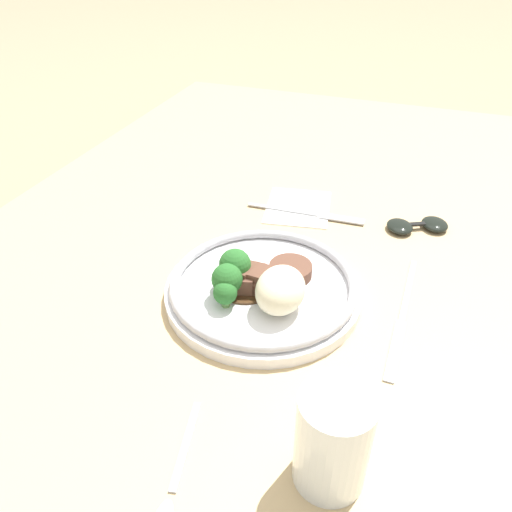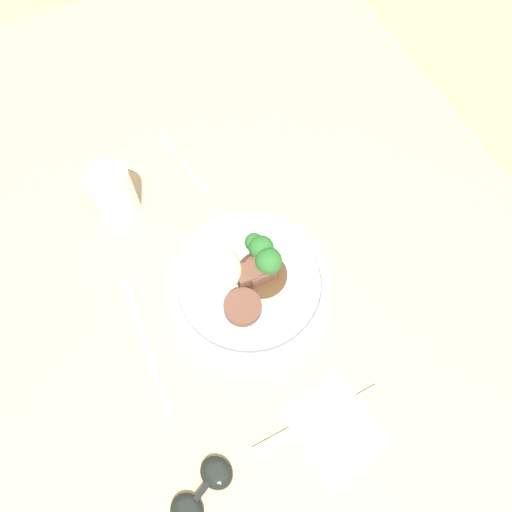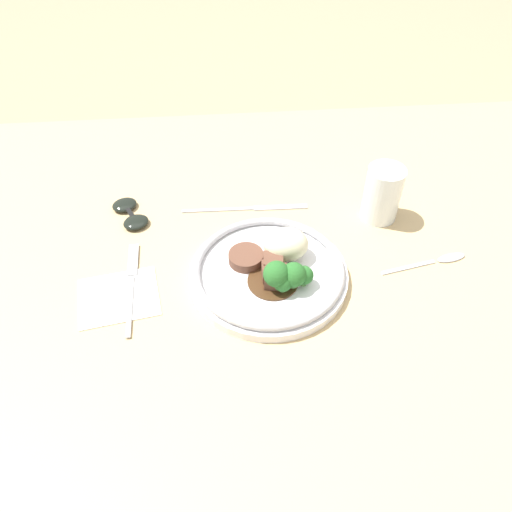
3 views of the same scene
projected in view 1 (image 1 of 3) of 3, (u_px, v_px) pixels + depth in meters
ground_plane at (285, 298)px, 0.70m from camera, size 8.00×8.00×0.00m
dining_table at (286, 289)px, 0.69m from camera, size 1.57×1.01×0.03m
napkin at (298, 207)px, 0.83m from camera, size 0.14×0.12×0.00m
plate at (262, 286)px, 0.63m from camera, size 0.25×0.25×0.07m
juice_glass at (333, 442)px, 0.42m from camera, size 0.06×0.06×0.10m
fork at (316, 215)px, 0.81m from camera, size 0.02×0.19×0.00m
knife at (402, 318)px, 0.61m from camera, size 0.23×0.01×0.00m
spoon at (168, 506)px, 0.42m from camera, size 0.15×0.04×0.01m
sunglasses at (417, 225)px, 0.78m from camera, size 0.08×0.11×0.01m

